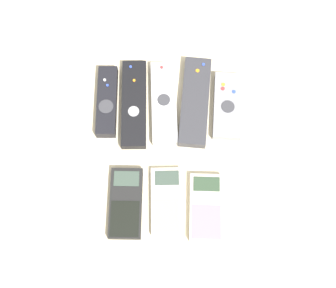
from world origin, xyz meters
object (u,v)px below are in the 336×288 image
remote_2 (164,103)px  calculator_0 (126,203)px  remote_3 (195,102)px  remote_4 (227,106)px  remote_0 (107,102)px  calculator_1 (166,201)px  calculator_2 (206,207)px  remote_1 (134,104)px

remote_2 → calculator_0: bearing=-111.0°
remote_3 → remote_4: (0.07, -0.01, -0.00)m
remote_0 → calculator_1: bearing=-59.6°
remote_3 → calculator_2: bearing=-80.3°
remote_0 → calculator_0: size_ratio=1.11×
remote_0 → remote_1: 0.06m
calculator_0 → calculator_2: same height
remote_2 → remote_4: 0.14m
remote_1 → calculator_1: (0.07, -0.21, -0.00)m
remote_4 → calculator_0: bearing=-131.3°
remote_2 → calculator_2: (0.09, -0.23, -0.00)m
remote_4 → calculator_0: remote_4 is taller
remote_1 → remote_2: 0.06m
calculator_1 → remote_3: bearing=72.8°
remote_1 → remote_0: bearing=174.6°
remote_1 → calculator_2: 0.27m
remote_3 → remote_4: bearing=-2.1°
remote_1 → calculator_0: (-0.01, -0.22, -0.00)m
remote_2 → remote_0: bearing=177.7°
remote_4 → calculator_2: remote_4 is taller
remote_3 → remote_4: 0.07m
remote_3 → remote_4: remote_3 is taller
remote_2 → remote_4: (0.14, -0.00, -0.00)m
calculator_2 → remote_0: bearing=134.1°
calculator_1 → calculator_2: bearing=-10.1°
calculator_1 → calculator_2: size_ratio=1.04×
remote_1 → calculator_2: size_ratio=1.49×
remote_3 → calculator_0: remote_3 is taller
remote_1 → remote_2: bearing=2.7°
remote_2 → remote_3: 0.07m
remote_4 → remote_1: bearing=-177.3°
remote_0 → remote_4: bearing=-2.0°
calculator_1 → calculator_2: calculator_2 is taller
remote_4 → calculator_1: size_ratio=1.10×
remote_3 → calculator_0: bearing=-117.8°
calculator_2 → calculator_0: bearing=178.9°
calculator_0 → calculator_1: size_ratio=1.03×
calculator_0 → calculator_2: bearing=-2.1°
remote_4 → calculator_2: bearing=-99.3°
remote_1 → calculator_1: bearing=-72.7°
remote_4 → calculator_1: 0.25m
remote_1 → calculator_0: bearing=-93.8°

